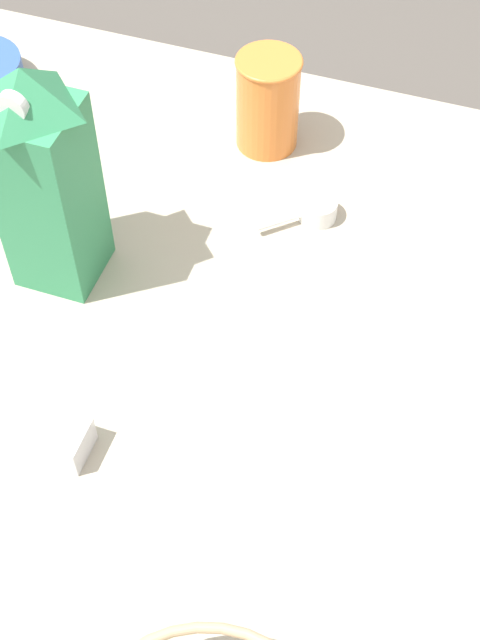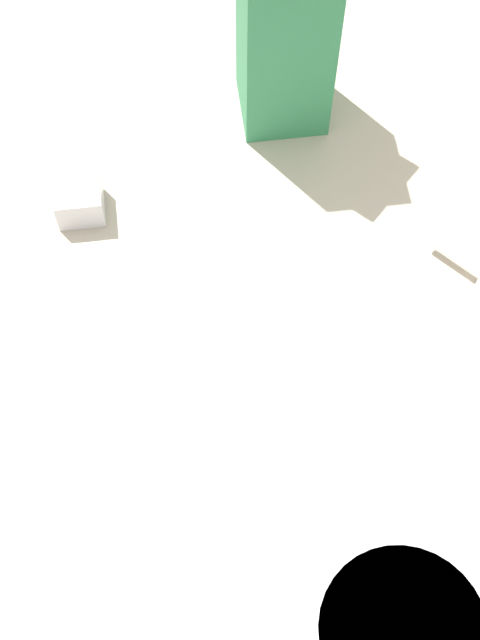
# 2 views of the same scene
# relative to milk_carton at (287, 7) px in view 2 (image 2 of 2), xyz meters

# --- Properties ---
(ground_plane) EXTENTS (6.00, 6.00, 0.00)m
(ground_plane) POSITION_rel_milk_carton_xyz_m (0.15, -0.11, -0.20)
(ground_plane) COLOR #4C4742
(countertop) EXTENTS (1.16, 1.16, 0.05)m
(countertop) POSITION_rel_milk_carton_xyz_m (0.15, -0.11, -0.18)
(countertop) COLOR #B2A893
(countertop) RESTS_ON ground_plane
(milk_carton) EXTENTS (0.09, 0.09, 0.30)m
(milk_carton) POSITION_rel_milk_carton_xyz_m (0.00, 0.00, 0.00)
(milk_carton) COLOR #338C59
(milk_carton) RESTS_ON countertop
(spice_jar) EXTENTS (0.05, 0.05, 0.04)m
(spice_jar) POSITION_rel_milk_carton_xyz_m (0.11, -0.24, -0.13)
(spice_jar) COLOR silver
(spice_jar) RESTS_ON countertop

